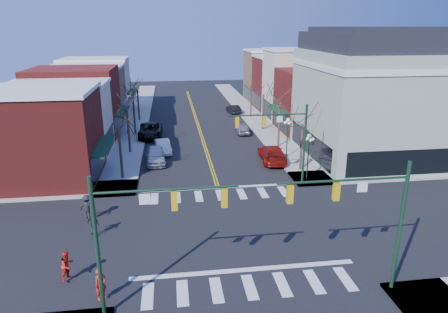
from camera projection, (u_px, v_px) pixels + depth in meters
name	position (u px, v px, depth m)	size (l,w,h in m)	color
ground	(232.00, 231.00, 27.23)	(160.00, 160.00, 0.00)	black
sidewalk_left	(128.00, 150.00, 44.91)	(3.50, 70.00, 0.15)	#9E9B93
sidewalk_right	(279.00, 144.00, 47.18)	(3.50, 70.00, 0.15)	#9E9B93
bldg_left_brick_a	(38.00, 138.00, 35.05)	(10.00, 8.50, 8.00)	maroon
bldg_left_stucco_a	(60.00, 121.00, 42.43)	(10.00, 7.00, 7.50)	beige
bldg_left_brick_b	(76.00, 103.00, 49.81)	(10.00, 9.00, 8.50)	maroon
bldg_left_tan	(88.00, 95.00, 57.68)	(10.00, 7.50, 7.80)	#9C7556
bldg_left_stucco_b	(97.00, 86.00, 64.92)	(10.00, 8.00, 8.20)	beige
bldg_right_brick_a	(318.00, 101.00, 52.24)	(10.00, 8.50, 8.00)	maroon
bldg_right_stucco	(300.00, 85.00, 59.23)	(10.00, 7.00, 10.00)	beige
bldg_right_brick_b	(286.00, 83.00, 66.53)	(10.00, 8.00, 8.50)	maroon
bldg_right_tan	(274.00, 76.00, 73.98)	(10.00, 8.00, 9.00)	#9C7556
victorian_corner	(369.00, 94.00, 40.95)	(12.25, 14.25, 13.30)	#9CAB94
traffic_mast_near_left	(137.00, 226.00, 18.09)	(6.60, 0.28, 7.20)	#14331E
traffic_mast_near_right	(368.00, 211.00, 19.52)	(6.60, 0.28, 7.20)	#14331E
traffic_mast_far_right	(284.00, 134.00, 33.46)	(6.60, 0.28, 7.20)	#14331E
lamppost_corner	(309.00, 149.00, 35.38)	(0.36, 0.36, 4.33)	#14331E
lamppost_midblock	(288.00, 131.00, 41.50)	(0.36, 0.36, 4.33)	#14331E
tree_left_a	(121.00, 154.00, 35.77)	(0.24, 0.24, 4.76)	#382B21
tree_left_b	(129.00, 131.00, 43.26)	(0.24, 0.24, 5.04)	#382B21
tree_left_c	(134.00, 117.00, 50.87)	(0.24, 0.24, 4.55)	#382B21
tree_left_d	(138.00, 104.00, 58.35)	(0.24, 0.24, 4.90)	#382B21
tree_right_a	(301.00, 148.00, 37.96)	(0.24, 0.24, 4.62)	#382B21
tree_right_b	(279.00, 125.00, 45.41)	(0.24, 0.24, 5.18)	#382B21
tree_right_c	(263.00, 113.00, 53.00)	(0.24, 0.24, 4.83)	#382B21
tree_right_d	(251.00, 101.00, 60.51)	(0.24, 0.24, 4.97)	#382B21
car_left_near	(156.00, 155.00, 40.63)	(1.93, 4.79, 1.63)	silver
car_left_mid	(163.00, 147.00, 43.98)	(1.49, 4.27, 1.41)	white
car_left_far	(150.00, 130.00, 50.13)	(2.85, 6.19, 1.72)	black
car_right_near	(272.00, 153.00, 41.12)	(2.35, 5.78, 1.68)	maroon
car_right_mid	(242.00, 128.00, 52.01)	(1.68, 4.17, 1.42)	#A7A7AB
car_right_far	(234.00, 109.00, 63.91)	(1.46, 4.18, 1.38)	black
pedestrian_red_a	(101.00, 284.00, 20.00)	(0.62, 0.41, 1.71)	red
pedestrian_red_b	(67.00, 265.00, 21.59)	(0.82, 0.64, 1.70)	red
pedestrian_dark_a	(93.00, 223.00, 26.33)	(0.91, 0.38, 1.56)	black
pedestrian_dark_b	(87.00, 207.00, 28.50)	(1.16, 0.67, 1.80)	black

